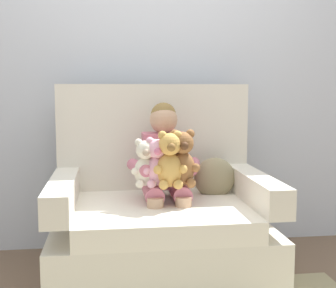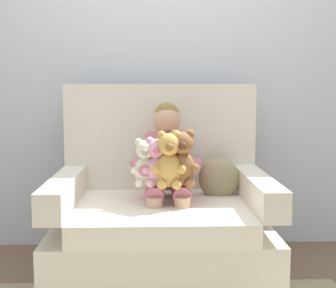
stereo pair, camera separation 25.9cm
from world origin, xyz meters
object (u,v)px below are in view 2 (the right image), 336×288
object	(u,v)px
plush_pink	(156,163)
plush_brown	(182,160)
plush_cream	(145,164)
seated_child	(167,164)
plush_honey	(169,161)
armchair	(161,221)
throw_pillow	(219,179)

from	to	relation	value
plush_pink	plush_brown	bearing A→B (deg)	7.81
plush_brown	plush_cream	distance (m)	0.21
plush_brown	plush_pink	bearing A→B (deg)	-170.76
seated_child	plush_cream	world-z (taller)	seated_child
plush_pink	plush_brown	xyz separation A→B (m)	(0.15, -0.01, 0.02)
seated_child	plush_brown	size ratio (longest dim) A/B	2.52
plush_honey	plush_cream	xyz separation A→B (m)	(-0.13, 0.05, -0.02)
armchair	throw_pillow	distance (m)	0.45
armchair	throw_pillow	world-z (taller)	armchair
seated_child	plush_honey	bearing A→B (deg)	-90.09
plush_cream	throw_pillow	distance (m)	0.53
armchair	plush_brown	bearing A→B (deg)	-48.98
armchair	plush_honey	world-z (taller)	armchair
seated_child	plush_pink	size ratio (longest dim) A/B	2.89
seated_child	plush_honey	xyz separation A→B (m)	(0.00, -0.18, 0.05)
seated_child	plush_cream	size ratio (longest dim) A/B	3.00
seated_child	plush_brown	bearing A→B (deg)	-64.31
plush_brown	throw_pillow	distance (m)	0.39
plush_brown	plush_cream	size ratio (longest dim) A/B	1.19
plush_cream	throw_pillow	bearing A→B (deg)	4.57
plush_pink	plush_honey	bearing A→B (deg)	-16.80
seated_child	throw_pillow	distance (m)	0.36
plush_honey	plush_brown	world-z (taller)	plush_brown
plush_brown	armchair	bearing A→B (deg)	144.80
seated_child	plush_pink	xyz separation A→B (m)	(-0.07, -0.15, 0.03)
plush_brown	throw_pillow	bearing A→B (deg)	59.48
plush_pink	plush_honey	size ratio (longest dim) A/B	0.88
armchair	plush_cream	size ratio (longest dim) A/B	4.56
plush_brown	plush_cream	world-z (taller)	plush_brown
seated_child	throw_pillow	bearing A→B (deg)	15.69
armchair	seated_child	bearing A→B (deg)	31.51
seated_child	plush_pink	bearing A→B (deg)	-115.42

